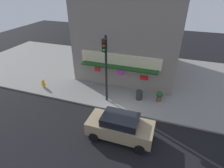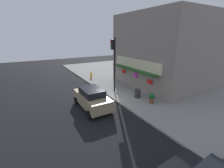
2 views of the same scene
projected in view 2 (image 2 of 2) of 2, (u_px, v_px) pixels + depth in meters
ground_plane at (114, 100)px, 14.58m from camera, size 60.75×60.75×0.00m
sidewalk at (163, 88)px, 17.72m from camera, size 40.50×13.17×0.14m
corner_building at (167, 50)px, 18.42m from camera, size 9.63×10.06×8.08m
traffic_light at (114, 58)px, 15.45m from camera, size 0.32×0.58×5.53m
fire_hydrant at (91, 75)px, 21.72m from camera, size 0.52×0.28×0.84m
trash_can at (137, 93)px, 14.79m from camera, size 0.56×0.56×0.82m
potted_plant_by_doorway at (152, 97)px, 13.53m from camera, size 0.53×0.53×0.94m
parked_car_tan at (92, 98)px, 12.79m from camera, size 4.23×2.04×1.72m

